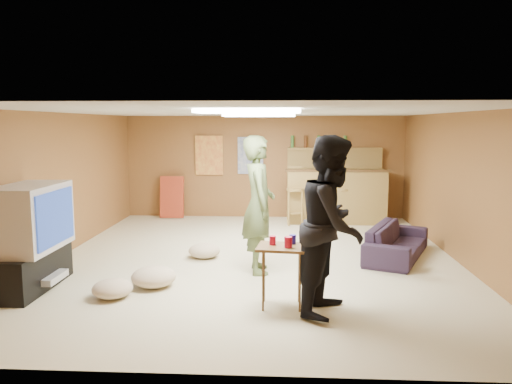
# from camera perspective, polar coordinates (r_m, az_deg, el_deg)

# --- Properties ---
(ground) EXTENTS (7.00, 7.00, 0.00)m
(ground) POSITION_cam_1_polar(r_m,az_deg,el_deg) (7.58, -0.08, -7.71)
(ground) COLOR #C4BB96
(ground) RESTS_ON ground
(ceiling) EXTENTS (6.00, 7.00, 0.02)m
(ceiling) POSITION_cam_1_polar(r_m,az_deg,el_deg) (7.31, -0.09, 9.15)
(ceiling) COLOR silver
(ceiling) RESTS_ON ground
(wall_back) EXTENTS (6.00, 0.02, 2.20)m
(wall_back) POSITION_cam_1_polar(r_m,az_deg,el_deg) (10.84, 0.96, 2.88)
(wall_back) COLOR brown
(wall_back) RESTS_ON ground
(wall_front) EXTENTS (6.00, 0.02, 2.20)m
(wall_front) POSITION_cam_1_polar(r_m,az_deg,el_deg) (3.93, -2.99, -5.86)
(wall_front) COLOR brown
(wall_front) RESTS_ON ground
(wall_left) EXTENTS (0.02, 7.00, 2.20)m
(wall_left) POSITION_cam_1_polar(r_m,az_deg,el_deg) (8.11, -21.76, 0.67)
(wall_left) COLOR brown
(wall_left) RESTS_ON ground
(wall_right) EXTENTS (0.02, 7.00, 2.20)m
(wall_right) POSITION_cam_1_polar(r_m,az_deg,el_deg) (7.80, 22.51, 0.36)
(wall_right) COLOR brown
(wall_right) RESTS_ON ground
(tv_stand) EXTENTS (0.55, 1.30, 0.50)m
(tv_stand) POSITION_cam_1_polar(r_m,az_deg,el_deg) (6.82, -24.57, -8.02)
(tv_stand) COLOR black
(tv_stand) RESTS_ON ground
(dvd_box) EXTENTS (0.35, 0.50, 0.08)m
(dvd_box) POSITION_cam_1_polar(r_m,az_deg,el_deg) (6.75, -22.85, -8.97)
(dvd_box) COLOR #B2B2B7
(dvd_box) RESTS_ON tv_stand
(tv_body) EXTENTS (0.60, 1.10, 0.80)m
(tv_body) POSITION_cam_1_polar(r_m,az_deg,el_deg) (6.65, -24.35, -2.66)
(tv_body) COLOR #B2B2B7
(tv_body) RESTS_ON tv_stand
(tv_screen) EXTENTS (0.02, 0.95, 0.65)m
(tv_screen) POSITION_cam_1_polar(r_m,az_deg,el_deg) (6.52, -21.93, -2.74)
(tv_screen) COLOR navy
(tv_screen) RESTS_ON tv_body
(bar_counter) EXTENTS (2.00, 0.60, 1.10)m
(bar_counter) POSITION_cam_1_polar(r_m,az_deg,el_deg) (10.41, 9.12, -0.47)
(bar_counter) COLOR olive
(bar_counter) RESTS_ON ground
(bar_lip) EXTENTS (2.10, 0.12, 0.05)m
(bar_lip) POSITION_cam_1_polar(r_m,az_deg,el_deg) (10.10, 9.33, 2.42)
(bar_lip) COLOR #452E16
(bar_lip) RESTS_ON bar_counter
(bar_shelf) EXTENTS (2.00, 0.18, 0.05)m
(bar_shelf) POSITION_cam_1_polar(r_m,az_deg,el_deg) (10.76, 8.98, 4.88)
(bar_shelf) COLOR olive
(bar_shelf) RESTS_ON bar_backing
(bar_backing) EXTENTS (2.00, 0.14, 0.60)m
(bar_backing) POSITION_cam_1_polar(r_m,az_deg,el_deg) (10.80, 8.94, 3.30)
(bar_backing) COLOR olive
(bar_backing) RESTS_ON bar_counter
(poster_left) EXTENTS (0.60, 0.03, 0.85)m
(poster_left) POSITION_cam_1_polar(r_m,az_deg,el_deg) (10.90, -5.38, 4.19)
(poster_left) COLOR #BF3F26
(poster_left) RESTS_ON wall_back
(poster_right) EXTENTS (0.55, 0.03, 0.80)m
(poster_right) POSITION_cam_1_polar(r_m,az_deg,el_deg) (10.80, -0.64, 4.19)
(poster_right) COLOR #334C99
(poster_right) RESTS_ON wall_back
(folding_chair_stack) EXTENTS (0.50, 0.26, 0.91)m
(folding_chair_stack) POSITION_cam_1_polar(r_m,az_deg,el_deg) (10.98, -9.57, -0.58)
(folding_chair_stack) COLOR #AB371F
(folding_chair_stack) RESTS_ON ground
(ceiling_panel_front) EXTENTS (1.20, 0.60, 0.04)m
(ceiling_panel_front) POSITION_cam_1_polar(r_m,az_deg,el_deg) (5.81, -0.94, 9.20)
(ceiling_panel_front) COLOR white
(ceiling_panel_front) RESTS_ON ceiling
(ceiling_panel_back) EXTENTS (1.20, 0.60, 0.04)m
(ceiling_panel_back) POSITION_cam_1_polar(r_m,az_deg,el_deg) (8.51, 0.38, 8.75)
(ceiling_panel_back) COLOR white
(ceiling_panel_back) RESTS_ON ceiling
(person_olive) EXTENTS (0.55, 0.75, 1.88)m
(person_olive) POSITION_cam_1_polar(r_m,az_deg,el_deg) (6.78, 0.29, -1.46)
(person_olive) COLOR #54663B
(person_olive) RESTS_ON ground
(person_black) EXTENTS (1.01, 1.13, 1.91)m
(person_black) POSITION_cam_1_polar(r_m,az_deg,el_deg) (5.39, 8.73, -3.76)
(person_black) COLOR black
(person_black) RESTS_ON ground
(sofa) EXTENTS (1.30, 1.83, 0.50)m
(sofa) POSITION_cam_1_polar(r_m,az_deg,el_deg) (7.92, 15.80, -5.47)
(sofa) COLOR black
(sofa) RESTS_ON ground
(tray_table) EXTENTS (0.58, 0.48, 0.69)m
(tray_table) POSITION_cam_1_polar(r_m,az_deg,el_deg) (5.62, 2.94, -9.61)
(tray_table) COLOR #452E16
(tray_table) RESTS_ON ground
(cup_red_near) EXTENTS (0.09, 0.09, 0.10)m
(cup_red_near) POSITION_cam_1_polar(r_m,az_deg,el_deg) (5.57, 1.91, -5.54)
(cup_red_near) COLOR #B00B29
(cup_red_near) RESTS_ON tray_table
(cup_red_far) EXTENTS (0.10, 0.10, 0.12)m
(cup_red_far) POSITION_cam_1_polar(r_m,az_deg,el_deg) (5.45, 3.70, -5.74)
(cup_red_far) COLOR #B00B29
(cup_red_far) RESTS_ON tray_table
(cup_blue) EXTENTS (0.09, 0.09, 0.10)m
(cup_blue) POSITION_cam_1_polar(r_m,az_deg,el_deg) (5.62, 4.21, -5.41)
(cup_blue) COLOR #20169A
(cup_blue) RESTS_ON tray_table
(bar_stool_left) EXTENTS (0.39, 0.39, 1.17)m
(bar_stool_left) POSITION_cam_1_polar(r_m,az_deg,el_deg) (10.05, 4.53, -0.48)
(bar_stool_left) COLOR olive
(bar_stool_left) RESTS_ON ground
(bar_stool_right) EXTENTS (0.46, 0.46, 1.24)m
(bar_stool_right) POSITION_cam_1_polar(r_m,az_deg,el_deg) (10.27, 9.89, -0.20)
(bar_stool_right) COLOR olive
(bar_stool_right) RESTS_ON ground
(cushion_near_tv) EXTENTS (0.62, 0.62, 0.25)m
(cushion_near_tv) POSITION_cam_1_polar(r_m,az_deg,el_deg) (6.47, -11.61, -9.46)
(cushion_near_tv) COLOR tan
(cushion_near_tv) RESTS_ON ground
(cushion_mid) EXTENTS (0.56, 0.56, 0.22)m
(cushion_mid) POSITION_cam_1_polar(r_m,az_deg,el_deg) (7.70, -5.93, -6.68)
(cushion_mid) COLOR tan
(cushion_mid) RESTS_ON ground
(cushion_far) EXTENTS (0.56, 0.56, 0.21)m
(cushion_far) POSITION_cam_1_polar(r_m,az_deg,el_deg) (6.20, -16.10, -10.56)
(cushion_far) COLOR tan
(cushion_far) RESTS_ON ground
(bottle_row) EXTENTS (1.20, 0.08, 0.26)m
(bottle_row) POSITION_cam_1_polar(r_m,az_deg,el_deg) (10.71, 7.19, 5.73)
(bottle_row) COLOR #3F7233
(bottle_row) RESTS_ON bar_shelf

